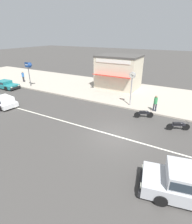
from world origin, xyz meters
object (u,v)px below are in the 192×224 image
sedan_teal_0 (4,84)px  shopfront_corner_warung (119,72)px  motorcycle_1 (144,114)px  motorcycle_0 (179,125)px  street_clock (132,81)px  arrow_signboard (30,66)px  pedestrian_near_clock (155,102)px  hatchback_white_2 (3,101)px  pedestrian_far_end (23,76)px

sedan_teal_0 → shopfront_corner_warung: shopfront_corner_warung is taller
sedan_teal_0 → motorcycle_1: (20.00, 0.09, -0.12)m
motorcycle_0 → shopfront_corner_warung: shopfront_corner_warung is taller
motorcycle_1 → sedan_teal_0: bearing=-179.8°
street_clock → arrow_signboard: street_clock is taller
pedestrian_near_clock → hatchback_white_2: bearing=-156.6°
motorcycle_1 → street_clock: bearing=135.7°
arrow_signboard → pedestrian_far_end: 4.11m
hatchback_white_2 → street_clock: (11.82, 6.55, 2.16)m
sedan_teal_0 → arrow_signboard: 4.73m
sedan_teal_0 → street_clock: 18.22m
arrow_signboard → pedestrian_near_clock: arrow_signboard is taller
street_clock → hatchback_white_2: bearing=-151.0°
hatchback_white_2 → arrow_signboard: 7.47m
motorcycle_0 → pedestrian_far_end: pedestrian_far_end is taller
shopfront_corner_warung → street_clock: bearing=-56.6°
hatchback_white_2 → pedestrian_near_clock: bearing=23.4°
hatchback_white_2 → pedestrian_far_end: pedestrian_far_end is taller
hatchback_white_2 → shopfront_corner_warung: 14.80m
pedestrian_far_end → arrow_signboard: bearing=-20.4°
hatchback_white_2 → arrow_signboard: size_ratio=1.10×
sedan_teal_0 → motorcycle_1: size_ratio=2.87×
street_clock → pedestrian_far_end: 18.04m
street_clock → pedestrian_far_end: street_clock is taller
hatchback_white_2 → arrow_signboard: (-2.68, 6.53, 2.43)m
motorcycle_0 → shopfront_corner_warung: size_ratio=0.30×
motorcycle_0 → pedestrian_near_clock: pedestrian_near_clock is taller
hatchback_white_2 → motorcycle_0: size_ratio=2.22×
hatchback_white_2 → pedestrian_near_clock: (14.44, 6.25, 0.49)m
pedestrian_near_clock → shopfront_corner_warung: size_ratio=0.28×
hatchback_white_2 → shopfront_corner_warung: bearing=56.9°
motorcycle_1 → pedestrian_far_end: pedestrian_far_end is taller
sedan_teal_0 → motorcycle_1: 20.00m
pedestrian_far_end → pedestrian_near_clock: bearing=-4.3°
motorcycle_0 → motorcycle_1: size_ratio=1.06×
hatchback_white_2 → motorcycle_0: 17.28m
hatchback_white_2 → arrow_signboard: arrow_signboard is taller
sedan_teal_0 → shopfront_corner_warung: 16.29m
motorcycle_0 → hatchback_white_2: bearing=-167.8°
sedan_teal_0 → pedestrian_far_end: bearing=89.1°
motorcycle_0 → street_clock: 6.29m
sedan_teal_0 → shopfront_corner_warung: size_ratio=0.82×
shopfront_corner_warung → hatchback_white_2: bearing=-123.1°
motorcycle_0 → motorcycle_1: (-3.03, 0.92, -0.00)m
motorcycle_1 → street_clock: size_ratio=0.45×
motorcycle_0 → arrow_signboard: bearing=171.6°
motorcycle_0 → pedestrian_far_end: (-22.98, 4.15, 0.68)m
arrow_signboard → pedestrian_far_end: (-3.41, 1.27, -1.92)m
street_clock → shopfront_corner_warung: (-3.80, 5.76, -0.41)m
sedan_teal_0 → pedestrian_far_end: (0.05, 3.32, 0.57)m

